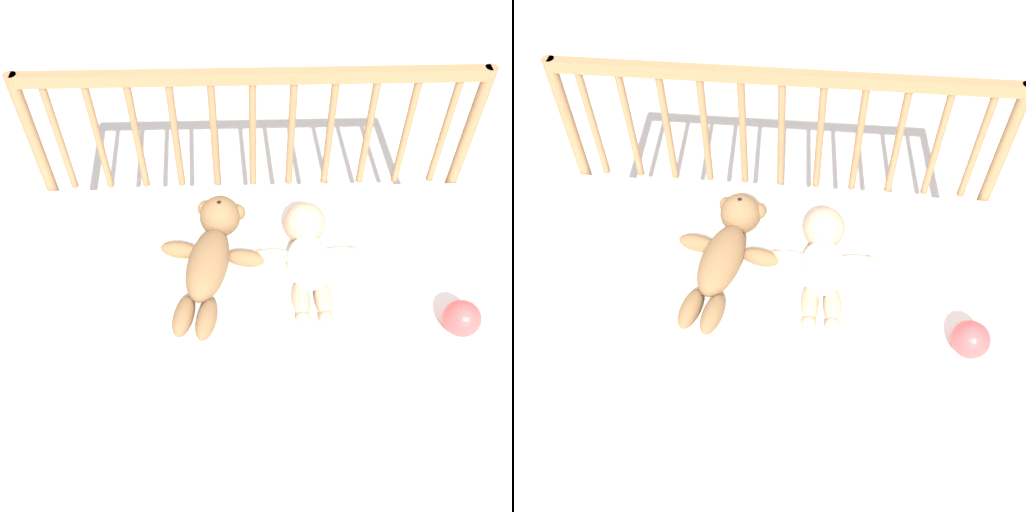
{
  "view_description": "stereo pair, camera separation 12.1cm",
  "coord_description": "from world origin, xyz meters",
  "views": [
    {
      "loc": [
        -0.03,
        -1.01,
        1.71
      ],
      "look_at": [
        0.0,
        -0.01,
        0.48
      ],
      "focal_mm": 40.0,
      "sensor_mm": 36.0,
      "label": 1
    },
    {
      "loc": [
        0.09,
        -1.0,
        1.71
      ],
      "look_at": [
        0.0,
        -0.01,
        0.48
      ],
      "focal_mm": 40.0,
      "sensor_mm": 36.0,
      "label": 2
    }
  ],
  "objects": [
    {
      "name": "crib_rail",
      "position": [
        0.0,
        0.35,
        0.59
      ],
      "size": [
        1.34,
        0.04,
        0.83
      ],
      "color": "#997047",
      "rests_on": "ground_plane"
    },
    {
      "name": "toy_ball",
      "position": [
        0.52,
        -0.22,
        0.47
      ],
      "size": [
        0.1,
        0.1,
        0.1
      ],
      "color": "#DB4C4C",
      "rests_on": "crib_mattress"
    },
    {
      "name": "blanket",
      "position": [
        -0.01,
        -0.02,
        0.43
      ],
      "size": [
        0.79,
        0.53,
        0.01
      ],
      "color": "white",
      "rests_on": "crib_mattress"
    },
    {
      "name": "crib_mattress",
      "position": [
        0.0,
        0.0,
        0.21
      ],
      "size": [
        1.34,
        0.66,
        0.42
      ],
      "color": "white",
      "rests_on": "ground_plane"
    },
    {
      "name": "teddy_bear",
      "position": [
        -0.13,
        0.02,
        0.47
      ],
      "size": [
        0.31,
        0.46,
        0.12
      ],
      "color": "olive",
      "rests_on": "crib_mattress"
    },
    {
      "name": "baby",
      "position": [
        0.15,
        0.01,
        0.47
      ],
      "size": [
        0.31,
        0.39,
        0.12
      ],
      "color": "#EAEACC",
      "rests_on": "crib_mattress"
    },
    {
      "name": "ground_plane",
      "position": [
        0.0,
        0.0,
        0.0
      ],
      "size": [
        12.0,
        12.0,
        0.0
      ],
      "primitive_type": "plane",
      "color": "silver"
    }
  ]
}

